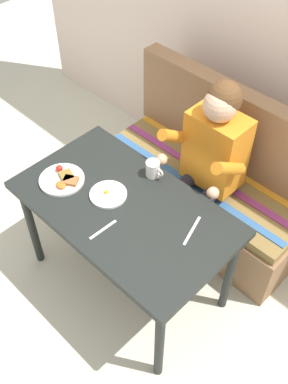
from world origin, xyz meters
The scene contains 10 objects.
ground_plane centered at (0.00, 0.00, 0.00)m, with size 8.00×8.00×0.00m, color beige.
back_wall centered at (0.00, 1.27, 1.30)m, with size 4.40×0.10×2.60m, color beige.
table centered at (0.00, 0.00, 0.65)m, with size 1.20×0.70×0.73m.
couch centered at (0.00, 0.76, 0.33)m, with size 1.44×0.56×1.00m.
person centered at (0.09, 0.59, 0.74)m, with size 0.45×0.61×1.21m.
plate_breakfast centered at (-0.37, -0.11, 0.74)m, with size 0.25×0.25×0.05m.
plate_eggs centered at (-0.11, -0.01, 0.74)m, with size 0.20×0.20×0.04m.
coffee_mug centered at (-0.05, 0.27, 0.78)m, with size 0.12×0.08×0.09m.
fork centered at (0.04, -0.19, 0.73)m, with size 0.01×0.17×0.01m, color silver.
knife centered at (0.37, 0.12, 0.73)m, with size 0.01×0.20×0.01m, color silver.
Camera 1 is at (1.18, -1.05, 2.53)m, focal length 42.35 mm.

